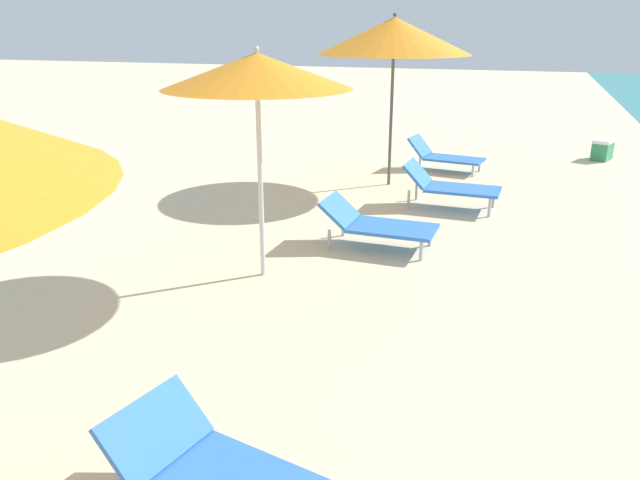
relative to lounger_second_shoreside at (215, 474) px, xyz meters
name	(u,v)px	position (x,y,z in m)	size (l,w,h in m)	color
lounger_second_shoreside	(215,474)	(0.00, 0.00, 0.00)	(1.33, 0.89, 0.53)	blue
umbrella_third	(257,71)	(-1.08, 3.22, 1.83)	(1.84, 1.84, 2.31)	silver
lounger_third_shoreside	(377,223)	(-0.15, 4.42, 0.04)	(1.35, 0.67, 0.56)	blue
umbrella_farthest	(394,36)	(-0.64, 7.44, 2.06)	(2.37, 2.37, 2.65)	#4C4C51
lounger_farthest_shoreside	(444,155)	(0.08, 8.73, 0.02)	(1.37, 0.78, 0.59)	blue
lounger_farthest_inland	(449,185)	(0.45, 6.36, 0.08)	(1.36, 0.67, 0.64)	blue
cooler_box	(603,150)	(2.87, 10.62, -0.06)	(0.45, 0.54, 0.39)	#338C59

